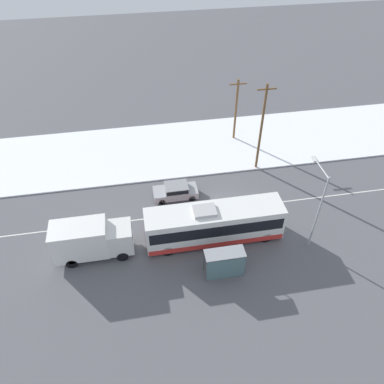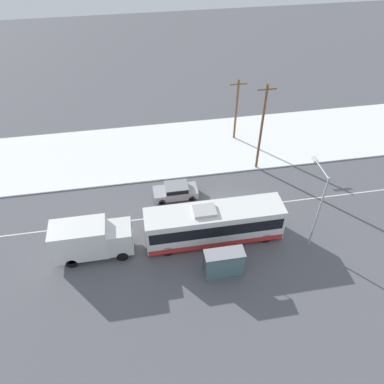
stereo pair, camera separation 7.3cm
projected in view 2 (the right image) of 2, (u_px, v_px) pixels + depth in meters
The scene contains 11 objects.
ground_plane at pixel (225, 209), 34.14m from camera, with size 120.00×120.00×0.00m, color #56565B.
snow_lot at pixel (203, 145), 41.65m from camera, with size 80.00×10.36×0.12m.
lane_marking_center at pixel (225, 209), 34.14m from camera, with size 60.00×0.12×0.00m.
city_bus at pixel (214, 224), 30.43m from camera, with size 11.21×2.57×3.46m.
box_truck at pixel (90, 239), 29.09m from camera, with size 6.14×2.30×3.29m.
sedan_car at pixel (176, 191), 34.86m from camera, with size 4.10×1.80×1.43m.
pedestrian_at_stop at pixel (228, 253), 29.07m from camera, with size 0.58×0.26×1.62m.
bus_shelter at pixel (225, 262), 27.56m from camera, with size 2.99×1.20×2.40m.
streetlamp at pixel (318, 200), 28.23m from camera, with size 0.36×2.78×7.31m.
utility_pole_roadside at pixel (262, 128), 35.52m from camera, with size 1.80×0.24×9.25m.
utility_pole_snowlot at pixel (236, 109), 40.29m from camera, with size 1.80×0.24×7.13m.
Camera 2 is at (-7.11, -23.60, 23.86)m, focal length 35.00 mm.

